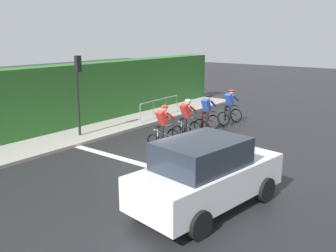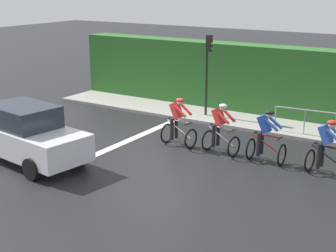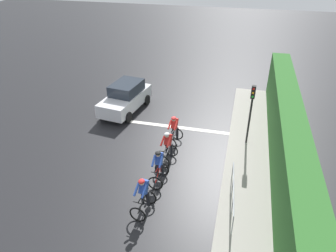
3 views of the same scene
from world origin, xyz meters
name	(u,v)px [view 3 (image 3 of 3)]	position (x,y,z in m)	size (l,w,h in m)	color
ground_plane	(172,136)	(0.00, 0.00, 0.00)	(80.00, 80.00, 0.00)	black
sidewalk_kerb	(255,169)	(-4.43, 2.00, 0.06)	(2.80, 18.42, 0.12)	#9E998E
stone_wall_low	(276,168)	(-5.33, 2.00, 0.30)	(0.44, 18.42, 0.60)	gray
hedge_wall	(288,148)	(-5.63, 2.00, 1.43)	(1.10, 18.42, 2.86)	#2D6628
road_marking_stop_line	(176,127)	(0.00, -0.99, 0.00)	(7.00, 0.30, 0.01)	silver
cyclist_lead	(143,196)	(-0.22, 5.72, 0.80)	(0.82, 1.16, 1.66)	black
cyclist_second	(159,167)	(-0.32, 3.84, 0.80)	(0.70, 1.10, 1.66)	black
cyclist_mid	(168,148)	(-0.33, 2.30, 0.80)	(0.85, 1.18, 1.66)	black
cyclist_fourth	(174,131)	(-0.29, 0.75, 0.80)	(0.80, 1.15, 1.66)	black
car_white	(126,97)	(3.49, -2.33, 0.87)	(2.31, 4.30, 1.76)	silver
traffic_light_near_crossing	(251,107)	(-3.94, -0.09, 2.22)	(0.22, 0.31, 3.34)	black
pedestrian_railing_kerbside	(233,191)	(-3.53, 4.58, 0.78)	(0.26, 3.21, 1.03)	#999EA3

